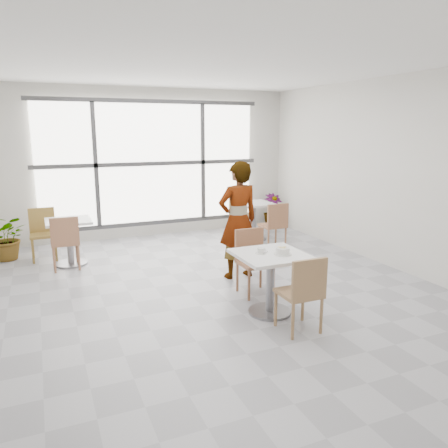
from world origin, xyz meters
name	(u,v)px	position (x,y,z in m)	size (l,w,h in m)	color
floor	(216,290)	(0.00, 0.00, 0.00)	(7.00, 7.00, 0.00)	#9E9EA5
ceiling	(215,62)	(0.00, 0.00, 3.00)	(7.00, 7.00, 0.00)	white
wall_back	(151,163)	(0.00, 3.50, 1.50)	(6.00, 6.00, 0.00)	silver
wall_front	(437,248)	(0.00, -3.50, 1.50)	(6.00, 6.00, 0.00)	silver
wall_right	(391,173)	(3.00, 0.00, 1.50)	(7.00, 7.00, 0.00)	silver
window	(152,164)	(0.00, 3.44, 1.50)	(4.60, 0.07, 2.52)	white
main_table	(270,272)	(0.32, -0.97, 0.52)	(0.80, 0.80, 0.75)	white
chair_near	(303,290)	(0.38, -1.57, 0.50)	(0.42, 0.42, 0.87)	#9E764E
chair_far	(253,257)	(0.44, -0.26, 0.50)	(0.42, 0.42, 0.87)	#955F41
oatmeal_bowl	(283,251)	(0.42, -1.05, 0.79)	(0.21, 0.21, 0.09)	silver
coffee_cup	(261,251)	(0.21, -0.92, 0.78)	(0.16, 0.13, 0.07)	silver
person	(238,220)	(0.52, 0.38, 0.87)	(0.64, 0.42, 1.74)	black
bg_table_left	(69,236)	(-1.75, 2.02, 0.49)	(0.70, 0.70, 0.75)	white
bg_table_right	(254,216)	(1.77, 2.32, 0.49)	(0.70, 0.70, 0.75)	silver
bg_chair_left_near	(65,239)	(-1.83, 1.74, 0.50)	(0.42, 0.42, 0.87)	#A36B4B
bg_chair_left_far	(43,230)	(-2.14, 2.56, 0.50)	(0.42, 0.42, 0.87)	olive
bg_chair_right_near	(275,223)	(1.79, 1.51, 0.50)	(0.42, 0.42, 0.87)	#946040
bg_chair_right_far	(240,211)	(1.70, 2.80, 0.50)	(0.42, 0.42, 0.87)	#A27F49
plant_left	(8,237)	(-2.70, 2.72, 0.39)	(0.70, 0.61, 0.78)	#438E3D
plant_right	(272,210)	(2.70, 3.20, 0.38)	(0.42, 0.42, 0.75)	#547F42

